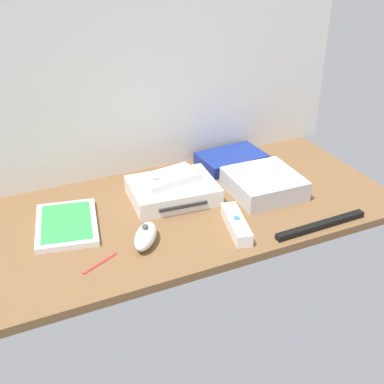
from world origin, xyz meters
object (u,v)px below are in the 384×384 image
(mini_computer, at_px, (264,183))
(remote_classic_pad, at_px, (169,178))
(game_console, at_px, (173,191))
(sensor_bar, at_px, (321,225))
(remote_wand, at_px, (236,224))
(remote_nunchuk, at_px, (146,236))
(stylus_pen, at_px, (100,262))
(network_router, at_px, (231,160))
(game_case, at_px, (67,224))

(mini_computer, relative_size, remote_classic_pad, 1.14)
(game_console, relative_size, sensor_bar, 0.93)
(remote_wand, height_order, remote_nunchuk, remote_nunchuk)
(sensor_bar, height_order, stylus_pen, sensor_bar)
(remote_classic_pad, relative_size, sensor_bar, 0.64)
(network_router, xyz_separation_m, remote_wand, (-0.15, -0.30, -0.00))
(remote_classic_pad, bearing_deg, remote_nunchuk, -135.05)
(mini_computer, distance_m, sensor_bar, 0.20)
(game_case, distance_m, sensor_bar, 0.58)
(mini_computer, bearing_deg, network_router, 89.39)
(remote_classic_pad, bearing_deg, remote_wand, -76.66)
(game_case, distance_m, remote_nunchuk, 0.20)
(remote_wand, bearing_deg, game_console, 125.00)
(game_case, height_order, sensor_bar, game_case)
(sensor_bar, bearing_deg, remote_classic_pad, 132.09)
(network_router, xyz_separation_m, remote_classic_pad, (-0.23, -0.09, 0.04))
(remote_wand, relative_size, remote_nunchuk, 1.42)
(network_router, bearing_deg, sensor_bar, -88.44)
(game_console, distance_m, mini_computer, 0.23)
(game_case, relative_size, remote_wand, 1.40)
(game_console, distance_m, remote_classic_pad, 0.03)
(remote_nunchuk, xyz_separation_m, stylus_pen, (-0.11, -0.03, -0.02))
(network_router, bearing_deg, game_case, -168.95)
(game_console, relative_size, network_router, 1.20)
(remote_wand, bearing_deg, mini_computer, 53.12)
(game_console, distance_m, stylus_pen, 0.30)
(game_case, xyz_separation_m, remote_nunchuk, (0.14, -0.14, 0.01))
(remote_classic_pad, distance_m, stylus_pen, 0.31)
(mini_computer, height_order, network_router, mini_computer)
(game_console, bearing_deg, stylus_pen, -137.61)
(game_case, distance_m, stylus_pen, 0.17)
(game_case, xyz_separation_m, network_router, (0.50, 0.12, 0.01))
(stylus_pen, bearing_deg, network_router, 31.85)
(game_console, bearing_deg, sensor_bar, -41.38)
(game_case, bearing_deg, network_router, 25.72)
(game_case, relative_size, stylus_pen, 2.37)
(mini_computer, xyz_separation_m, stylus_pen, (-0.46, -0.11, -0.02))
(game_console, height_order, remote_classic_pad, remote_classic_pad)
(game_console, distance_m, sensor_bar, 0.37)
(game_console, xyz_separation_m, remote_wand, (0.07, -0.19, -0.01))
(network_router, distance_m, remote_nunchuk, 0.44)
(stylus_pen, bearing_deg, remote_wand, -1.29)
(game_case, bearing_deg, stylus_pen, -67.65)
(game_console, relative_size, mini_computer, 1.27)
(sensor_bar, bearing_deg, mini_computer, 98.01)
(mini_computer, distance_m, remote_classic_pad, 0.24)
(mini_computer, bearing_deg, sensor_bar, -80.94)
(mini_computer, height_order, remote_wand, mini_computer)
(mini_computer, distance_m, network_router, 0.18)
(remote_wand, distance_m, stylus_pen, 0.32)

